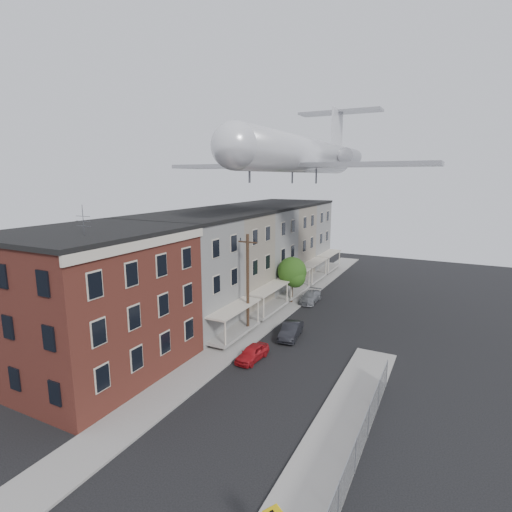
% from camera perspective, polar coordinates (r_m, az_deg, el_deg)
% --- Properties ---
extents(ground, '(120.00, 120.00, 0.00)m').
position_cam_1_polar(ground, '(20.87, -12.29, -30.40)').
color(ground, black).
rests_on(ground, ground).
extents(sidewalk_left, '(3.00, 62.00, 0.12)m').
position_cam_1_polar(sidewalk_left, '(41.49, 2.89, -8.11)').
color(sidewalk_left, gray).
rests_on(sidewalk_left, ground).
extents(sidewalk_right, '(3.00, 26.00, 0.12)m').
position_cam_1_polar(sidewalk_right, '(23.01, 10.50, -25.61)').
color(sidewalk_right, gray).
rests_on(sidewalk_right, ground).
extents(curb_left, '(0.15, 62.00, 0.14)m').
position_cam_1_polar(curb_left, '(40.96, 4.77, -8.38)').
color(curb_left, gray).
rests_on(curb_left, ground).
extents(curb_right, '(0.15, 26.00, 0.14)m').
position_cam_1_polar(curb_right, '(23.35, 6.74, -24.84)').
color(curb_right, gray).
rests_on(curb_right, ground).
extents(corner_building, '(10.31, 12.30, 12.15)m').
position_cam_1_polar(corner_building, '(30.42, -22.11, -6.10)').
color(corner_building, '#351511').
rests_on(corner_building, ground).
extents(row_house_a, '(11.98, 7.00, 10.30)m').
position_cam_1_polar(row_house_a, '(37.05, -11.02, -2.50)').
color(row_house_a, gray).
rests_on(row_house_a, ground).
extents(row_house_b, '(11.98, 7.00, 10.30)m').
position_cam_1_polar(row_house_b, '(42.64, -5.28, -0.54)').
color(row_house_b, '#766A5D').
rests_on(row_house_b, ground).
extents(row_house_c, '(11.98, 7.00, 10.30)m').
position_cam_1_polar(row_house_c, '(48.60, -0.90, 0.96)').
color(row_house_c, gray).
rests_on(row_house_c, ground).
extents(row_house_d, '(11.98, 7.00, 10.30)m').
position_cam_1_polar(row_house_d, '(54.81, 2.50, 2.12)').
color(row_house_d, '#766A5D').
rests_on(row_house_d, ground).
extents(row_house_e, '(11.98, 7.00, 10.30)m').
position_cam_1_polar(row_house_e, '(61.19, 5.20, 3.04)').
color(row_house_e, gray).
rests_on(row_house_e, ground).
extents(chainlink_fence, '(0.06, 18.06, 1.90)m').
position_cam_1_polar(chainlink_fence, '(21.40, 14.04, -25.86)').
color(chainlink_fence, gray).
rests_on(chainlink_fence, ground).
extents(utility_pole, '(1.80, 0.26, 9.00)m').
position_cam_1_polar(utility_pole, '(35.01, -1.18, -3.87)').
color(utility_pole, black).
rests_on(utility_pole, ground).
extents(street_tree, '(3.22, 3.20, 5.20)m').
position_cam_1_polar(street_tree, '(43.93, 5.29, -2.44)').
color(street_tree, black).
rests_on(street_tree, ground).
extents(car_near, '(1.62, 3.52, 1.17)m').
position_cam_1_polar(car_near, '(31.36, -0.53, -13.68)').
color(car_near, '#B4171D').
rests_on(car_near, ground).
extents(car_mid, '(1.94, 4.19, 1.33)m').
position_cam_1_polar(car_mid, '(35.48, 5.01, -10.53)').
color(car_mid, black).
rests_on(car_mid, ground).
extents(car_far, '(1.85, 4.25, 1.22)m').
position_cam_1_polar(car_far, '(45.22, 7.77, -5.83)').
color(car_far, slate).
rests_on(car_far, ground).
extents(airplane, '(26.76, 30.55, 8.91)m').
position_cam_1_polar(airplane, '(42.80, 6.75, 14.19)').
color(airplane, silver).
rests_on(airplane, ground).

